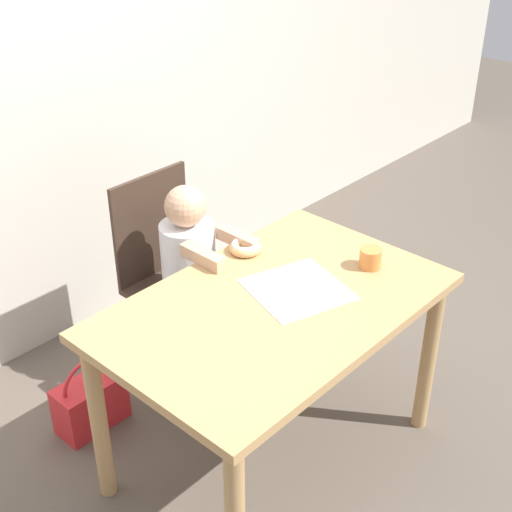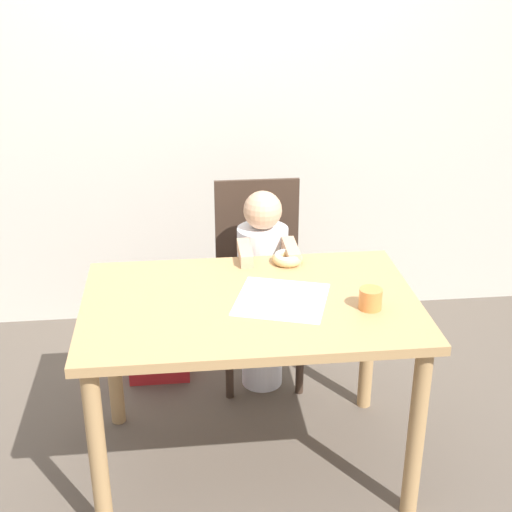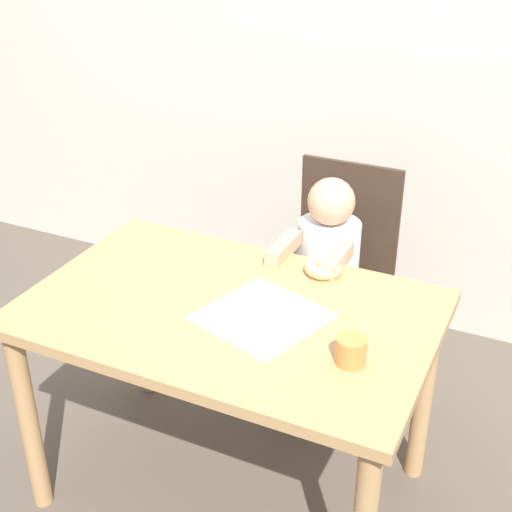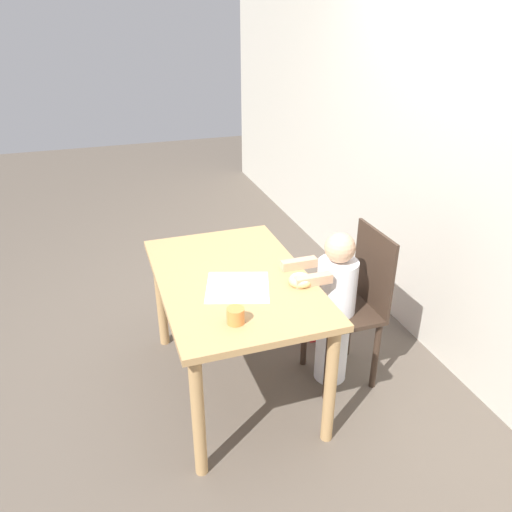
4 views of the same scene
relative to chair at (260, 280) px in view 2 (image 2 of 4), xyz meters
The scene contains 9 objects.
ground_plane 0.82m from the chair, 99.37° to the right, with size 12.00×12.00×0.00m, color brown.
wall_back 1.01m from the chair, 99.73° to the left, with size 8.00×0.05×2.50m.
dining_table 0.69m from the chair, 99.37° to the right, with size 1.20×0.77×0.72m.
chair is the anchor object (origin of this frame).
child_figure 0.11m from the chair, 90.00° to the right, with size 0.24×0.40×0.94m.
donut 0.45m from the chair, 78.87° to the right, with size 0.12×0.12×0.04m.
napkin 0.71m from the chair, 89.86° to the right, with size 0.39×0.39×0.00m.
handbag 0.60m from the chair, behind, with size 0.28×0.15×0.33m.
cup 0.87m from the chair, 68.76° to the right, with size 0.08×0.08×0.07m.
Camera 2 is at (-0.23, -2.25, 1.89)m, focal length 50.00 mm.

